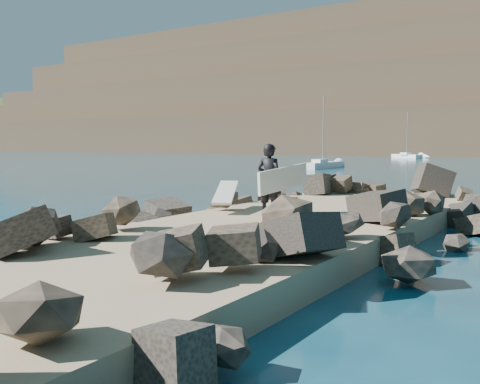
{
  "coord_description": "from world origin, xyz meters",
  "views": [
    {
      "loc": [
        6.79,
        -11.13,
        2.62
      ],
      "look_at": [
        0.0,
        -1.0,
        1.5
      ],
      "focal_mm": 40.0,
      "sensor_mm": 36.0,
      "label": 1
    }
  ],
  "objects": [
    {
      "name": "sailboat_e",
      "position": [
        -21.1,
        82.83,
        0.35
      ],
      "size": [
        6.3,
        5.07,
        8.1
      ],
      "color": "white",
      "rests_on": "ground"
    },
    {
      "name": "jetty",
      "position": [
        0.0,
        -2.0,
        0.3
      ],
      "size": [
        6.0,
        26.0,
        0.6
      ],
      "primitive_type": "cube",
      "color": "#8C7759",
      "rests_on": "ground"
    },
    {
      "name": "surfboard_resting",
      "position": [
        -2.41,
        1.83,
        1.04
      ],
      "size": [
        1.56,
        2.22,
        0.07
      ],
      "primitive_type": "cube",
      "rotation": [
        0.0,
        0.0,
        0.5
      ],
      "color": "silver",
      "rests_on": "riprap_left"
    },
    {
      "name": "riprap_left",
      "position": [
        -2.9,
        -1.5,
        0.5
      ],
      "size": [
        2.6,
        22.0,
        1.0
      ],
      "primitive_type": "cube",
      "color": "black",
      "rests_on": "ground"
    },
    {
      "name": "surfer_with_board",
      "position": [
        -0.7,
        1.6,
        1.61
      ],
      "size": [
        0.91,
        2.49,
        2.0
      ],
      "color": "black",
      "rests_on": "jetty"
    },
    {
      "name": "ground",
      "position": [
        0.0,
        0.0,
        0.0
      ],
      "size": [
        800.0,
        800.0,
        0.0
      ],
      "primitive_type": "plane",
      "color": "#0F384C",
      "rests_on": "ground"
    },
    {
      "name": "riprap_right",
      "position": [
        2.9,
        -1.5,
        0.5
      ],
      "size": [
        2.6,
        22.0,
        1.0
      ],
      "primitive_type": "cube",
      "color": "black",
      "rests_on": "ground"
    },
    {
      "name": "sailboat_a",
      "position": [
        -16.88,
        39.53,
        0.35
      ],
      "size": [
        1.54,
        6.3,
        7.65
      ],
      "color": "white",
      "rests_on": "ground"
    }
  ]
}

